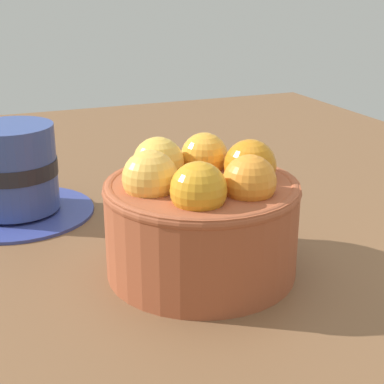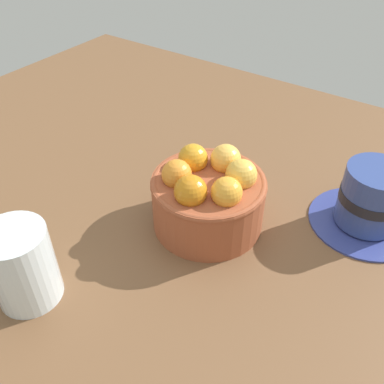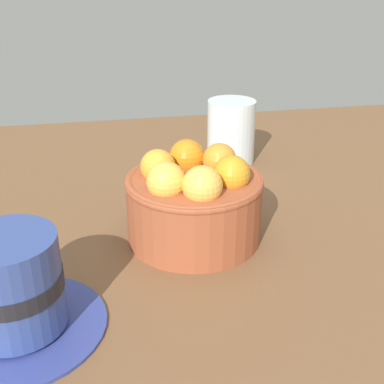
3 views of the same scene
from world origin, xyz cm
name	(u,v)px [view 3 (image 3 of 3)]	position (x,y,z in cm)	size (l,w,h in cm)	color
ground_plane	(194,251)	(0.00, 0.00, -1.90)	(127.29, 93.69, 3.79)	brown
terracotta_bowl	(194,199)	(0.00, 0.02, 4.73)	(14.79, 14.79, 10.15)	#9E4C2D
coffee_cup	(13,290)	(17.43, 11.98, 3.97)	(14.57, 14.57, 8.80)	#333E8A
water_glass	(231,132)	(-10.04, -21.32, 4.77)	(7.12, 7.12, 9.54)	silver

